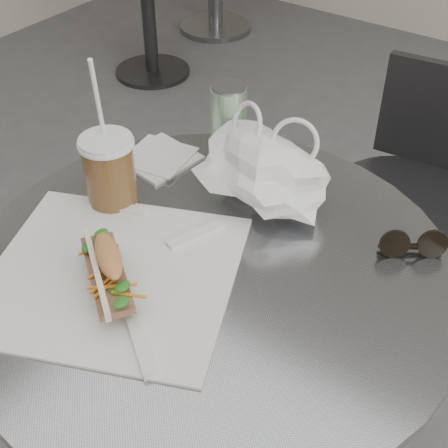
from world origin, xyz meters
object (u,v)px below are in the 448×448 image
Objects in this scene: bg_chair at (139,5)px; iced_coffee at (109,170)px; sunglasses at (413,245)px; banh_mi at (108,270)px; cafe_table at (212,374)px; chair_far at (405,236)px; drink_can at (228,117)px.

iced_coffee reaches higher than bg_chair.
sunglasses is (0.47, 0.17, -0.05)m from iced_coffee.
iced_coffee is at bearing 168.07° from banh_mi.
bg_chair is 3.68× the size of banh_mi.
sunglasses is (0.33, 0.33, -0.02)m from banh_mi.
chair_far is (0.09, 0.72, -0.13)m from cafe_table.
banh_mi is (1.46, -1.66, 0.43)m from bg_chair.
cafe_table is 0.41m from iced_coffee.
cafe_table is 0.98× the size of bg_chair.
drink_can is (-0.26, -0.43, 0.47)m from chair_far.
bg_chair is at bearing 167.23° from banh_mi.
banh_mi is at bearing -23.91° from bg_chair.
bg_chair is 5.98× the size of drink_can.
drink_can is at bearing -17.39° from bg_chair.
iced_coffee reaches higher than drink_can.
bg_chair is at bearing -32.29° from chair_far.
chair_far is 0.69m from drink_can.
chair_far is 3.59× the size of banh_mi.
cafe_table is 0.47m from drink_can.
sunglasses is at bearing 100.14° from chair_far.
bg_chair is at bearing 135.23° from cafe_table.
chair_far is at bearing 113.96° from banh_mi.
sunglasses is at bearing 19.62° from iced_coffee.
bg_chair is at bearing 107.74° from sunglasses.
cafe_table is at bearing -7.49° from iced_coffee.
chair_far is at bearing 64.95° from iced_coffee.
banh_mi is 0.46m from sunglasses.
chair_far is 5.83× the size of drink_can.
banh_mi is 0.21m from iced_coffee.
sunglasses reaches higher than chair_far.
chair_far is at bearing -1.69° from bg_chair.
iced_coffee is at bearing -103.54° from drink_can.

